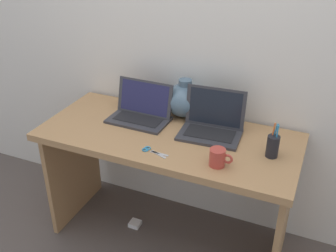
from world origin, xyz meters
TOP-DOWN VIEW (x-y plane):
  - ground_plane at (0.00, 0.00)m, footprint 6.00×6.00m
  - back_wall at (0.00, 0.35)m, footprint 4.40×0.04m
  - desk at (0.00, 0.00)m, footprint 1.43×0.63m
  - laptop_left at (-0.22, 0.11)m, footprint 0.35×0.23m
  - laptop_right at (0.21, 0.12)m, footprint 0.35×0.25m
  - green_vase at (0.00, 0.25)m, footprint 0.24×0.24m
  - coffee_mug at (0.34, -0.19)m, footprint 0.12×0.08m
  - pen_cup at (0.56, 0.00)m, footprint 0.06×0.06m
  - scissors at (-0.01, -0.20)m, footprint 0.15×0.07m
  - power_brick at (-0.24, -0.00)m, footprint 0.07×0.07m

SIDE VIEW (x-z plane):
  - ground_plane at x=0.00m, z-range 0.00..0.00m
  - power_brick at x=-0.24m, z-range 0.00..0.03m
  - desk at x=0.00m, z-range 0.21..0.96m
  - scissors at x=-0.01m, z-range 0.75..0.76m
  - coffee_mug at x=0.34m, z-range 0.75..0.84m
  - laptop_left at x=-0.22m, z-range 0.70..0.92m
  - pen_cup at x=0.56m, z-range 0.72..0.91m
  - laptop_right at x=0.21m, z-range 0.70..0.94m
  - green_vase at x=0.00m, z-range 0.74..0.97m
  - back_wall at x=0.00m, z-range 0.00..2.40m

